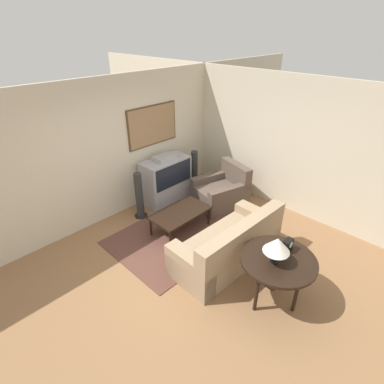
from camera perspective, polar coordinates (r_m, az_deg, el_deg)
The scene contains 13 objects.
ground_plane at distance 5.13m, azimuth -0.43°, elevation -12.91°, with size 12.00×12.00×0.00m, color #8E6642.
wall_back at distance 5.90m, azimuth -15.34°, elevation 7.51°, with size 12.00×0.10×2.70m.
wall_right at distance 6.31m, azimuth 16.75°, elevation 8.70°, with size 0.06×12.00×2.70m.
area_rug at distance 5.69m, azimuth -2.43°, elevation -7.91°, with size 2.45×1.74×0.01m.
tv at distance 6.49m, azimuth -4.97°, elevation 2.29°, with size 1.05×0.53×1.08m.
couch at distance 4.97m, azimuth 7.07°, elevation -10.12°, with size 1.94×0.90×0.87m.
armchair at distance 6.45m, azimuth 5.59°, elevation -0.08°, with size 1.17×1.08×0.89m.
coffee_table at distance 5.58m, azimuth -2.23°, elevation -4.11°, with size 1.10×0.63×0.42m.
console_table at distance 4.29m, azimuth 16.06°, elevation -12.79°, with size 1.03×1.03×0.73m.
table_lamp at distance 4.00m, azimuth 15.91°, elevation -9.71°, with size 0.35×0.35×0.39m.
mantel_clock at distance 4.35m, azimuth 17.74°, elevation -9.62°, with size 0.16×0.10×0.18m.
speaker_tower_left at distance 6.03m, azimuth -10.01°, elevation -0.89°, with size 0.26×0.26×0.97m.
speaker_tower_right at distance 6.94m, azimuth 0.44°, elevation 3.82°, with size 0.26×0.26×0.97m.
Camera 1 is at (-2.69, -2.67, 3.46)m, focal length 28.00 mm.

